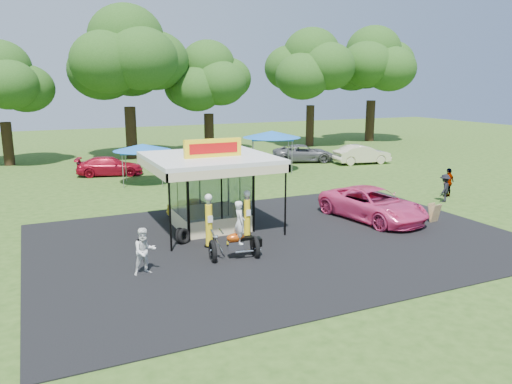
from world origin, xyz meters
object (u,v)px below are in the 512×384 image
at_px(spectator_east_a, 445,188).
at_px(bg_car_d, 304,153).
at_px(bg_car_b, 110,166).
at_px(gas_pump_left, 209,222).
at_px(kiosk_car, 196,207).
at_px(motorcycle, 238,236).
at_px(tent_east, 272,135).
at_px(spectator_east_b, 448,182).
at_px(spectator_west, 145,251).
at_px(gas_station_kiosk, 210,190).
at_px(pink_sedan, 373,204).
at_px(bg_car_c, 201,163).
at_px(tent_west, 142,148).
at_px(a_frame_sign, 434,213).
at_px(gas_pump_right, 247,215).
at_px(bg_car_e, 362,154).

height_order(spectator_east_a, bg_car_d, spectator_east_a).
bearing_deg(bg_car_b, gas_pump_left, -162.46).
bearing_deg(kiosk_car, bg_car_b, 9.08).
xyz_separation_m(motorcycle, tent_east, (9.79, 16.86, 1.83)).
height_order(motorcycle, spectator_east_b, motorcycle).
height_order(motorcycle, spectator_west, motorcycle).
distance_m(gas_station_kiosk, pink_sedan, 7.98).
bearing_deg(spectator_west, motorcycle, -6.07).
relative_size(motorcycle, kiosk_car, 0.84).
bearing_deg(bg_car_c, kiosk_car, 163.63).
distance_m(gas_pump_left, bg_car_c, 16.96).
bearing_deg(bg_car_b, bg_car_d, -77.23).
bearing_deg(gas_pump_left, gas_station_kiosk, 69.43).
distance_m(pink_sedan, tent_west, 15.95).
relative_size(bg_car_c, bg_car_d, 0.90).
distance_m(spectator_west, tent_west, 16.45).
bearing_deg(gas_station_kiosk, spectator_east_a, -2.63).
bearing_deg(a_frame_sign, gas_pump_right, 161.22).
relative_size(gas_pump_right, bg_car_e, 0.45).
relative_size(a_frame_sign, spectator_west, 0.54).
height_order(pink_sedan, tent_west, tent_west).
distance_m(pink_sedan, tent_east, 14.72).
bearing_deg(tent_east, gas_pump_right, -119.96).
xyz_separation_m(bg_car_c, bg_car_d, (9.71, 1.72, -0.07)).
bearing_deg(a_frame_sign, spectator_east_b, 29.39).
bearing_deg(tent_west, gas_pump_left, -91.70).
bearing_deg(gas_pump_left, bg_car_b, 93.62).
distance_m(spectator_east_b, bg_car_b, 22.90).
bearing_deg(spectator_west, bg_car_c, 58.67).
relative_size(kiosk_car, tent_west, 0.74).
height_order(kiosk_car, bg_car_b, bg_car_b).
bearing_deg(gas_station_kiosk, kiosk_car, 90.00).
distance_m(gas_station_kiosk, a_frame_sign, 10.78).
distance_m(gas_pump_left, motorcycle, 1.83).
bearing_deg(gas_pump_right, spectator_east_b, 9.73).
distance_m(gas_pump_right, kiosk_car, 4.48).
relative_size(motorcycle, tent_east, 0.54).
xyz_separation_m(kiosk_car, bg_car_b, (-2.14, 13.39, 0.19)).
xyz_separation_m(motorcycle, tent_west, (-0.12, 15.94, 1.49)).
bearing_deg(tent_west, bg_car_e, 2.51).
height_order(gas_pump_right, spectator_east_b, gas_pump_right).
relative_size(gas_pump_right, tent_east, 0.49).
height_order(spectator_west, bg_car_c, spectator_west).
bearing_deg(gas_station_kiosk, spectator_west, -131.95).
bearing_deg(gas_pump_right, kiosk_car, 101.81).
xyz_separation_m(gas_pump_right, pink_sedan, (6.75, 0.14, -0.23)).
xyz_separation_m(gas_pump_right, tent_east, (8.43, 14.63, 1.73)).
xyz_separation_m(gas_station_kiosk, motorcycle, (-0.45, -4.38, -0.86)).
xyz_separation_m(a_frame_sign, bg_car_c, (-6.02, 17.18, 0.33)).
bearing_deg(tent_east, pink_sedan, -96.62).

